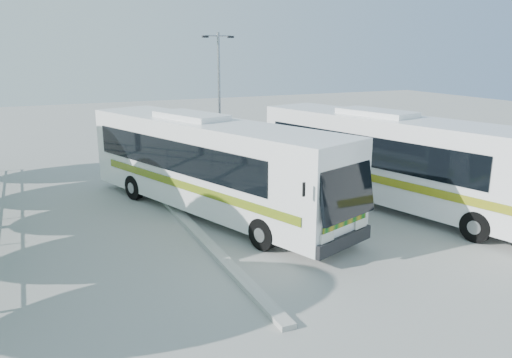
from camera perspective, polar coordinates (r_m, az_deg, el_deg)
name	(u,v)px	position (r m, az deg, el deg)	size (l,w,h in m)	color
ground	(267,235)	(18.30, 1.26, -6.39)	(100.00, 100.00, 0.00)	gray
kerb_divider	(190,225)	(19.24, -7.57, -5.20)	(0.40, 16.00, 0.15)	#B2B2AD
coach_main	(210,163)	(20.27, -5.32, 1.79)	(7.15, 13.77, 3.79)	white
coach_adjacent	(396,159)	(21.86, 15.74, 2.26)	(6.17, 13.95, 3.81)	white
lamppost	(219,96)	(27.26, -4.23, 9.40)	(1.81, 0.35, 7.41)	#969A9F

